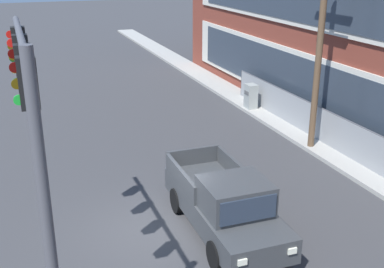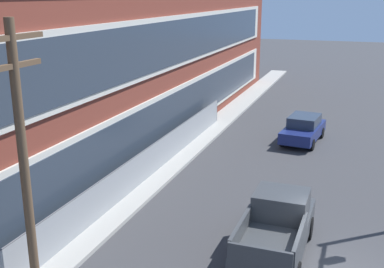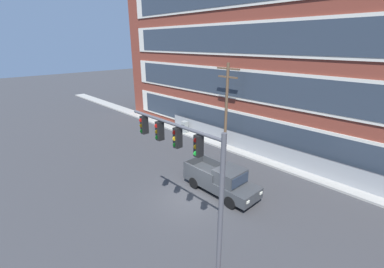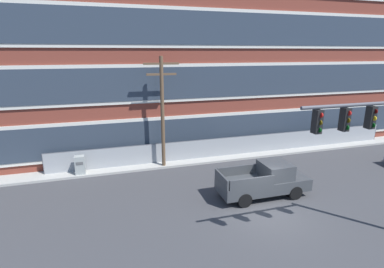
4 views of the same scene
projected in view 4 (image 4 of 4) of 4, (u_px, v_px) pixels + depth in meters
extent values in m
plane|color=#38383A|center=(268.00, 214.00, 15.59)|extent=(160.00, 160.00, 0.00)
cube|color=#9E9B93|center=(211.00, 159.00, 23.44)|extent=(80.00, 1.65, 0.16)
cube|color=brown|center=(252.00, 57.00, 27.77)|extent=(54.60, 8.56, 15.37)
cube|color=beige|center=(273.00, 126.00, 25.25)|extent=(50.23, 0.10, 2.77)
cube|color=#2D3844|center=(273.00, 126.00, 25.20)|extent=(48.05, 0.06, 2.31)
cube|color=beige|center=(276.00, 80.00, 24.23)|extent=(50.23, 0.10, 2.77)
cube|color=#2D3844|center=(277.00, 80.00, 24.18)|extent=(48.05, 0.06, 2.31)
cube|color=beige|center=(280.00, 30.00, 23.21)|extent=(50.23, 0.10, 2.77)
cube|color=#2D3844|center=(280.00, 30.00, 23.15)|extent=(48.05, 0.06, 2.31)
cube|color=gray|center=(237.00, 146.00, 24.07)|extent=(28.43, 0.04, 1.60)
cylinder|color=#4C4C51|center=(43.00, 165.00, 20.08)|extent=(0.06, 0.06, 1.60)
cylinder|color=#4C4C51|center=(375.00, 133.00, 28.07)|extent=(0.06, 0.06, 1.60)
cylinder|color=#4C4C51|center=(237.00, 137.00, 23.86)|extent=(28.43, 0.05, 0.05)
cylinder|color=#4C4C51|center=(365.00, 104.00, 11.64)|extent=(5.83, 0.14, 0.14)
cube|color=black|center=(371.00, 117.00, 11.89)|extent=(0.28, 0.32, 0.90)
cylinder|color=#4B0807|center=(376.00, 111.00, 11.65)|extent=(0.04, 0.18, 0.18)
cylinder|color=gold|center=(374.00, 118.00, 11.72)|extent=(0.04, 0.18, 0.18)
cylinder|color=#0A4011|center=(373.00, 125.00, 11.80)|extent=(0.04, 0.18, 0.18)
cube|color=black|center=(345.00, 119.00, 11.53)|extent=(0.28, 0.32, 0.90)
cylinder|color=red|center=(349.00, 113.00, 11.29)|extent=(0.04, 0.18, 0.18)
cylinder|color=#503E08|center=(348.00, 120.00, 11.37)|extent=(0.04, 0.18, 0.18)
cylinder|color=#0A4011|center=(347.00, 128.00, 11.44)|extent=(0.04, 0.18, 0.18)
cube|color=black|center=(317.00, 122.00, 11.18)|extent=(0.28, 0.32, 0.90)
cylinder|color=red|center=(321.00, 115.00, 10.94)|extent=(0.04, 0.18, 0.18)
cylinder|color=#503E08|center=(320.00, 123.00, 11.01)|extent=(0.04, 0.18, 0.18)
cylinder|color=#0A4011|center=(320.00, 130.00, 11.09)|extent=(0.04, 0.18, 0.18)
cube|color=#383A3D|center=(263.00, 184.00, 17.37)|extent=(5.30, 1.99, 0.70)
cube|color=#383A3D|center=(275.00, 170.00, 17.36)|extent=(1.60, 1.80, 0.88)
cube|color=#283342|center=(287.00, 168.00, 17.58)|extent=(0.08, 1.59, 0.66)
cube|color=#383A3D|center=(238.00, 170.00, 17.72)|extent=(2.64, 0.15, 0.56)
cube|color=#383A3D|center=(252.00, 183.00, 16.04)|extent=(2.64, 0.15, 0.56)
cube|color=#383A3D|center=(221.00, 179.00, 16.50)|extent=(0.12, 1.86, 0.56)
cylinder|color=black|center=(278.00, 180.00, 18.71)|extent=(0.80, 0.27, 0.80)
cylinder|color=black|center=(295.00, 193.00, 17.07)|extent=(0.80, 0.27, 0.80)
cylinder|color=black|center=(231.00, 186.00, 17.85)|extent=(0.80, 0.27, 0.80)
cylinder|color=black|center=(245.00, 200.00, 16.21)|extent=(0.80, 0.27, 0.80)
cube|color=white|center=(296.00, 173.00, 18.69)|extent=(0.06, 0.24, 0.16)
cube|color=white|center=(310.00, 182.00, 17.44)|extent=(0.06, 0.24, 0.16)
cylinder|color=brown|center=(163.00, 114.00, 20.84)|extent=(0.26, 0.26, 7.90)
cube|color=brown|center=(161.00, 64.00, 19.92)|extent=(2.41, 0.14, 0.14)
cube|color=brown|center=(161.00, 74.00, 20.11)|extent=(2.05, 0.14, 0.14)
cube|color=#939993|center=(80.00, 166.00, 20.19)|extent=(0.65, 0.51, 1.42)
cube|color=#515151|center=(79.00, 163.00, 19.87)|extent=(0.45, 0.02, 0.20)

